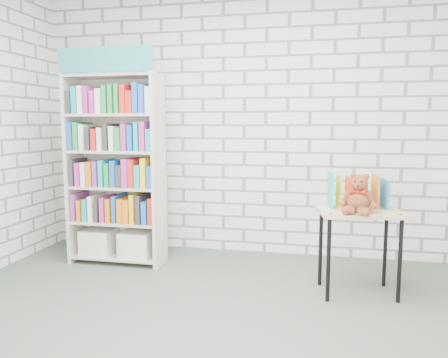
# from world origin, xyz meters

# --- Properties ---
(ground) EXTENTS (4.50, 4.50, 0.00)m
(ground) POSITION_xyz_m (0.00, 0.00, 0.00)
(ground) COLOR #455145
(ground) RESTS_ON ground
(room_shell) EXTENTS (4.52, 4.02, 2.81)m
(room_shell) POSITION_xyz_m (0.00, 0.00, 1.78)
(room_shell) COLOR silver
(room_shell) RESTS_ON ground
(bookshelf) EXTENTS (0.95, 0.37, 2.13)m
(bookshelf) POSITION_xyz_m (-1.20, 1.36, 0.97)
(bookshelf) COLOR beige
(bookshelf) RESTS_ON ground
(display_table) EXTENTS (0.73, 0.56, 0.71)m
(display_table) POSITION_xyz_m (1.14, 0.97, 0.61)
(display_table) COLOR tan
(display_table) RESTS_ON ground
(table_books) EXTENTS (0.49, 0.28, 0.27)m
(table_books) POSITION_xyz_m (1.12, 1.08, 0.85)
(table_books) COLOR #2BBD9C
(table_books) RESTS_ON display_table
(teddy_bear) EXTENTS (0.29, 0.28, 0.32)m
(teddy_bear) POSITION_xyz_m (1.11, 0.87, 0.84)
(teddy_bear) COLOR brown
(teddy_bear) RESTS_ON display_table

